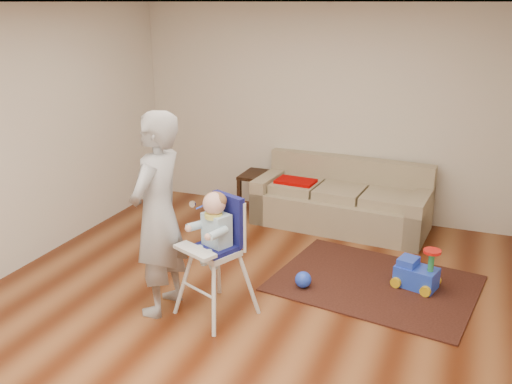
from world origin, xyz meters
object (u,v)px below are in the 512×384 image
at_px(sofa, 341,195).
at_px(high_chair, 216,257).
at_px(side_table, 261,192).
at_px(toy_ball, 303,280).
at_px(adult, 158,215).
at_px(ride_on_toy, 417,266).

xyz_separation_m(sofa, high_chair, (-0.53, -2.49, 0.15)).
relative_size(side_table, toy_ball, 3.13).
distance_m(side_table, toy_ball, 2.28).
height_order(toy_ball, high_chair, high_chair).
xyz_separation_m(side_table, adult, (0.09, -2.77, 0.67)).
xyz_separation_m(sofa, side_table, (-1.13, 0.18, -0.16)).
height_order(side_table, ride_on_toy, side_table).
bearing_deg(adult, sofa, 158.17).
bearing_deg(high_chair, toy_ball, 74.71).
xyz_separation_m(side_table, high_chair, (0.60, -2.67, 0.31)).
height_order(side_table, toy_ball, side_table).
bearing_deg(high_chair, ride_on_toy, 59.10).
relative_size(sofa, toy_ball, 13.37).
distance_m(sofa, side_table, 1.16).
relative_size(sofa, ride_on_toy, 5.04).
relative_size(side_table, ride_on_toy, 1.18).
distance_m(high_chair, adult, 0.63).
xyz_separation_m(ride_on_toy, adult, (-2.13, -1.26, 0.69)).
height_order(sofa, adult, adult).
relative_size(ride_on_toy, high_chair, 0.37).
height_order(toy_ball, adult, adult).
bearing_deg(adult, ride_on_toy, 120.67).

